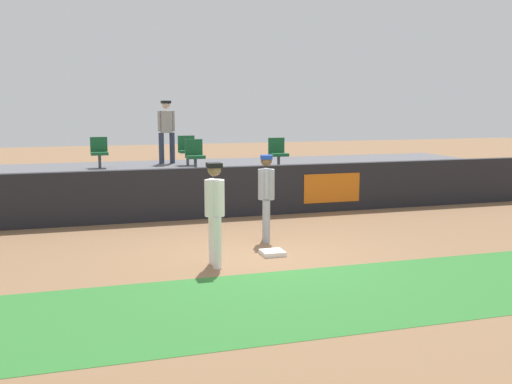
# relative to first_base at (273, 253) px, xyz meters

# --- Properties ---
(ground_plane) EXTENTS (60.00, 60.00, 0.00)m
(ground_plane) POSITION_rel_first_base_xyz_m (-0.28, -0.11, -0.04)
(ground_plane) COLOR #846042
(grass_foreground_strip) EXTENTS (18.00, 2.80, 0.01)m
(grass_foreground_strip) POSITION_rel_first_base_xyz_m (-0.28, -2.44, -0.04)
(grass_foreground_strip) COLOR #2D722D
(grass_foreground_strip) RESTS_ON ground_plane
(first_base) EXTENTS (0.40, 0.40, 0.08)m
(first_base) POSITION_rel_first_base_xyz_m (0.00, 0.00, 0.00)
(first_base) COLOR white
(first_base) RESTS_ON ground_plane
(player_fielder_home) EXTENTS (0.33, 0.54, 1.73)m
(player_fielder_home) POSITION_rel_first_base_xyz_m (-1.15, -0.41, 0.96)
(player_fielder_home) COLOR white
(player_fielder_home) RESTS_ON ground_plane
(player_runner_visitor) EXTENTS (0.40, 0.46, 1.70)m
(player_runner_visitor) POSITION_rel_first_base_xyz_m (0.23, 1.07, 0.95)
(player_runner_visitor) COLOR #9EA3AD
(player_runner_visitor) RESTS_ON ground_plane
(field_wall) EXTENTS (18.00, 0.26, 1.20)m
(field_wall) POSITION_rel_first_base_xyz_m (-0.27, 3.79, 0.56)
(field_wall) COLOR black
(field_wall) RESTS_ON ground_plane
(bleacher_platform) EXTENTS (18.00, 4.80, 0.94)m
(bleacher_platform) POSITION_rel_first_base_xyz_m (-0.28, 6.36, 0.43)
(bleacher_platform) COLOR #59595E
(bleacher_platform) RESTS_ON ground_plane
(seat_back_center) EXTENTS (0.48, 0.44, 0.84)m
(seat_back_center) POSITION_rel_first_base_xyz_m (-0.19, 7.03, 1.37)
(seat_back_center) COLOR #4C4C51
(seat_back_center) RESTS_ON bleacher_platform
(seat_back_left) EXTENTS (0.46, 0.44, 0.84)m
(seat_back_left) POSITION_rel_first_base_xyz_m (-2.63, 7.03, 1.37)
(seat_back_left) COLOR #4C4C51
(seat_back_left) RESTS_ON bleacher_platform
(seat_front_right) EXTENTS (0.45, 0.44, 0.84)m
(seat_front_right) POSITION_rel_first_base_xyz_m (1.92, 5.23, 1.37)
(seat_front_right) COLOR #4C4C51
(seat_front_right) RESTS_ON bleacher_platform
(seat_front_center) EXTENTS (0.45, 0.44, 0.84)m
(seat_front_center) POSITION_rel_first_base_xyz_m (-0.34, 5.23, 1.37)
(seat_front_center) COLOR #4C4C51
(seat_front_center) RESTS_ON bleacher_platform
(spectator_hooded) EXTENTS (0.51, 0.39, 1.83)m
(spectator_hooded) POSITION_rel_first_base_xyz_m (-0.66, 7.71, 1.96)
(spectator_hooded) COLOR #33384C
(spectator_hooded) RESTS_ON bleacher_platform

